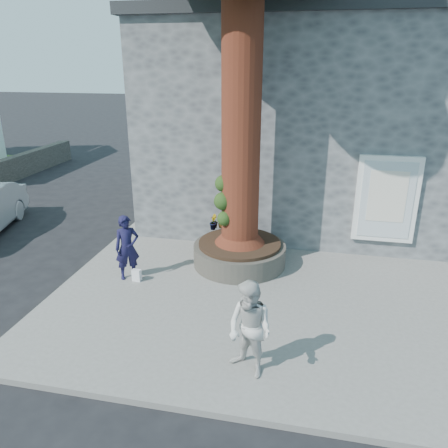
# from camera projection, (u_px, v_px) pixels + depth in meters

# --- Properties ---
(ground) EXTENTS (120.00, 120.00, 0.00)m
(ground) POSITION_uv_depth(u_px,v_px,m) (187.00, 305.00, 9.42)
(ground) COLOR black
(ground) RESTS_ON ground
(pavement) EXTENTS (9.00, 8.00, 0.12)m
(pavement) POSITION_uv_depth(u_px,v_px,m) (262.00, 287.00, 10.03)
(pavement) COLOR slate
(pavement) RESTS_ON ground
(yellow_line) EXTENTS (0.10, 30.00, 0.01)m
(yellow_line) POSITION_uv_depth(u_px,v_px,m) (81.00, 271.00, 10.93)
(yellow_line) COLOR yellow
(yellow_line) RESTS_ON ground
(stone_shop) EXTENTS (10.30, 8.30, 6.30)m
(stone_shop) POSITION_uv_depth(u_px,v_px,m) (319.00, 118.00, 14.42)
(stone_shop) COLOR #4D4F52
(stone_shop) RESTS_ON ground
(planter) EXTENTS (2.30, 2.30, 0.60)m
(planter) POSITION_uv_depth(u_px,v_px,m) (239.00, 253.00, 10.95)
(planter) COLOR black
(planter) RESTS_ON pavement
(man) EXTENTS (0.67, 0.62, 1.54)m
(man) POSITION_uv_depth(u_px,v_px,m) (127.00, 248.00, 10.09)
(man) COLOR black
(man) RESTS_ON pavement
(woman) EXTENTS (1.01, 0.95, 1.64)m
(woman) POSITION_uv_depth(u_px,v_px,m) (250.00, 329.00, 6.93)
(woman) COLOR silver
(woman) RESTS_ON pavement
(shopping_bag) EXTENTS (0.21, 0.14, 0.28)m
(shopping_bag) POSITION_uv_depth(u_px,v_px,m) (137.00, 275.00, 10.16)
(shopping_bag) COLOR white
(shopping_bag) RESTS_ON pavement
(plant_a) EXTENTS (0.21, 0.16, 0.36)m
(plant_a) POSITION_uv_depth(u_px,v_px,m) (230.00, 230.00, 11.10)
(plant_a) COLOR gray
(plant_a) RESTS_ON planter
(plant_b) EXTENTS (0.25, 0.25, 0.41)m
(plant_b) POSITION_uv_depth(u_px,v_px,m) (213.00, 222.00, 11.60)
(plant_b) COLOR gray
(plant_b) RESTS_ON planter
(plant_c) EXTENTS (0.28, 0.28, 0.35)m
(plant_c) POSITION_uv_depth(u_px,v_px,m) (214.00, 221.00, 11.73)
(plant_c) COLOR gray
(plant_c) RESTS_ON planter
(plant_d) EXTENTS (0.31, 0.33, 0.29)m
(plant_d) POSITION_uv_depth(u_px,v_px,m) (222.00, 223.00, 11.70)
(plant_d) COLOR gray
(plant_d) RESTS_ON planter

